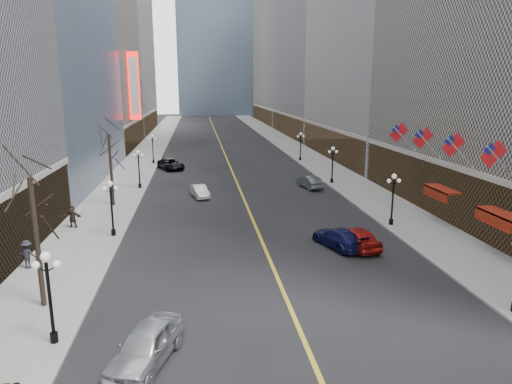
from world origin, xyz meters
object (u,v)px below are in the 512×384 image
object	(u,v)px
streetlamp_east_1	(393,194)
car_nb_mid	(200,191)
car_sb_far	(310,182)
streetlamp_west_2	(139,165)
streetlamp_east_3	(301,143)
car_nb_near	(146,345)
car_nb_far	(171,164)
car_sb_mid	(356,237)
streetlamp_west_3	(153,146)
streetlamp_west_1	(111,202)
streetlamp_east_2	(333,161)
streetlamp_west_0	(49,288)
car_sb_near	(339,238)

from	to	relation	value
streetlamp_east_1	car_nb_mid	distance (m)	21.11
car_sb_far	streetlamp_west_2	bearing A→B (deg)	-17.15
streetlamp_east_3	car_nb_near	world-z (taller)	streetlamp_east_3
car_nb_far	car_sb_mid	size ratio (longest dim) A/B	1.16
car_nb_near	car_nb_far	size ratio (longest dim) A/B	0.89
streetlamp_east_3	car_nb_mid	distance (m)	28.47
streetlamp_east_3	car_nb_mid	size ratio (longest dim) A/B	1.13
streetlamp_west_3	car_nb_mid	world-z (taller)	streetlamp_west_3
streetlamp_west_1	car_sb_mid	bearing A→B (deg)	-14.88
streetlamp_east_2	car_sb_mid	world-z (taller)	streetlamp_east_2
streetlamp_east_1	car_nb_near	bearing A→B (deg)	-136.74
streetlamp_west_3	car_nb_far	bearing A→B (deg)	-59.76
streetlamp_west_0	streetlamp_east_2	bearing A→B (deg)	55.23
streetlamp_east_1	car_sb_mid	distance (m)	7.30
car_nb_far	car_sb_far	bearing A→B (deg)	-64.57
streetlamp_east_3	streetlamp_west_3	distance (m)	23.60
streetlamp_west_2	car_sb_far	bearing A→B (deg)	-5.75
streetlamp_west_1	car_nb_near	bearing A→B (deg)	-76.05
streetlamp_east_1	streetlamp_west_1	xyz separation A→B (m)	(-23.60, 0.00, 0.00)
car_sb_near	car_sb_far	distance (m)	20.74
streetlamp_west_1	streetlamp_west_2	size ratio (longest dim) A/B	1.00
streetlamp_east_1	car_nb_far	distance (m)	37.15
streetlamp_east_2	car_nb_far	size ratio (longest dim) A/B	0.80
streetlamp_east_1	car_sb_mid	bearing A→B (deg)	-134.87
car_sb_mid	car_sb_near	bearing A→B (deg)	-27.31
streetlamp_west_0	streetlamp_west_1	bearing A→B (deg)	90.00
car_nb_far	streetlamp_west_1	bearing A→B (deg)	-119.30
streetlamp_west_2	car_sb_mid	bearing A→B (deg)	-50.89
streetlamp_west_1	streetlamp_east_3	bearing A→B (deg)	56.75
streetlamp_west_1	car_nb_far	distance (m)	31.06
car_sb_mid	car_sb_far	world-z (taller)	car_sb_mid
car_nb_mid	car_sb_far	world-z (taller)	car_sb_far
streetlamp_east_1	streetlamp_west_3	size ratio (longest dim) A/B	1.00
streetlamp_west_2	streetlamp_east_3	bearing A→B (deg)	37.33
car_nb_mid	car_sb_near	distance (m)	20.35
streetlamp_east_1	car_nb_far	size ratio (longest dim) A/B	0.80
car_nb_near	car_sb_near	bearing A→B (deg)	66.95
streetlamp_west_1	car_nb_far	world-z (taller)	streetlamp_west_1
streetlamp_east_1	car_sb_mid	world-z (taller)	streetlamp_east_1
car_nb_near	car_sb_far	size ratio (longest dim) A/B	1.09
streetlamp_west_2	car_nb_far	distance (m)	13.36
streetlamp_east_2	streetlamp_west_1	bearing A→B (deg)	-142.67
streetlamp_west_2	streetlamp_east_1	bearing A→B (deg)	-37.33
streetlamp_east_1	streetlamp_east_2	distance (m)	18.00
car_nb_far	car_sb_near	distance (m)	38.25
car_nb_far	car_sb_mid	xyz separation A→B (m)	(15.66, -35.80, 0.05)
car_sb_near	streetlamp_east_2	bearing A→B (deg)	-124.38
streetlamp_west_0	streetlamp_west_2	distance (m)	34.00
streetlamp_east_3	car_nb_near	size ratio (longest dim) A/B	0.90
car_sb_near	car_nb_far	bearing A→B (deg)	-86.94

